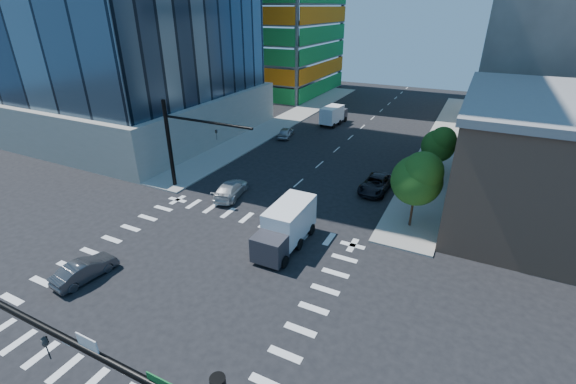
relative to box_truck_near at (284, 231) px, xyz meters
The scene contains 13 objects.
ground 7.76m from the box_truck_near, 123.22° to the right, with size 160.00×160.00×0.00m, color black.
road_markings 7.76m from the box_truck_near, 123.22° to the right, with size 20.00×20.00×0.01m, color silver.
sidewalk_ne 34.67m from the box_truck_near, 76.09° to the left, with size 5.00×60.00×0.15m, color gray.
sidewalk_nw 37.56m from the box_truck_near, 116.38° to the left, with size 5.00×60.00×0.15m, color gray.
signal_mast_nw 15.60m from the box_truck_near, 160.12° to the left, with size 10.20×0.40×9.00m.
tree_south 11.77m from the box_truck_near, 41.69° to the left, with size 4.16×4.16×6.82m.
tree_north 21.55m from the box_truck_near, 65.85° to the left, with size 3.54×3.52×5.78m.
car_nb_far 13.99m from the box_truck_near, 74.17° to the left, with size 2.59×5.61×1.56m, color black.
car_sb_near 10.56m from the box_truck_near, 147.41° to the left, with size 2.18×5.35×1.55m, color silver.
car_sb_mid 28.42m from the box_truck_near, 116.50° to the left, with size 1.73×4.29×1.46m, color #AAACB2.
car_sb_cross 14.42m from the box_truck_near, 137.67° to the right, with size 1.53×4.37×1.44m, color #434347.
box_truck_near is the anchor object (origin of this frame).
box_truck_far 36.40m from the box_truck_near, 104.12° to the left, with size 2.88×5.85×2.97m.
Camera 1 is at (15.88, -16.47, 17.24)m, focal length 24.00 mm.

